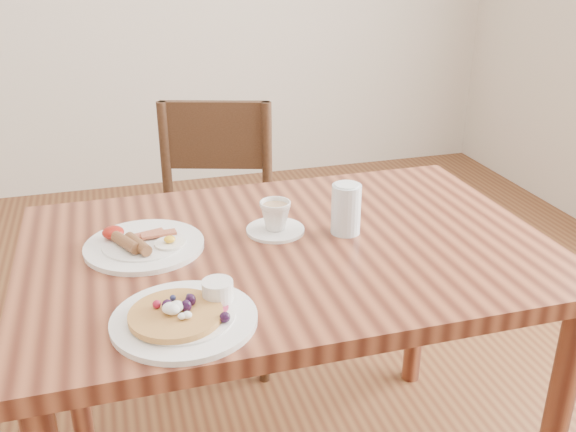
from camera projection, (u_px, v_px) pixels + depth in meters
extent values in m
cube|color=brown|center=(288.00, 251.00, 1.49)|extent=(1.20, 0.80, 0.04)
cylinder|color=brown|center=(554.00, 431.00, 1.48)|extent=(0.06, 0.06, 0.71)
cylinder|color=brown|center=(419.00, 288.00, 2.07)|extent=(0.06, 0.06, 0.71)
cylinder|color=brown|center=(69.00, 342.00, 1.80)|extent=(0.06, 0.06, 0.71)
cube|color=#402717|center=(213.00, 239.00, 2.19)|extent=(0.53, 0.53, 0.04)
cylinder|color=#402717|center=(155.00, 326.00, 2.12)|extent=(0.04, 0.04, 0.43)
cylinder|color=#402717|center=(264.00, 327.00, 2.12)|extent=(0.04, 0.04, 0.43)
cylinder|color=#402717|center=(175.00, 273.00, 2.45)|extent=(0.04, 0.04, 0.43)
cylinder|color=#402717|center=(269.00, 274.00, 2.45)|extent=(0.04, 0.04, 0.43)
cylinder|color=#402717|center=(267.00, 162.00, 2.27)|extent=(0.04, 0.04, 0.43)
cylinder|color=#402717|center=(166.00, 162.00, 2.27)|extent=(0.04, 0.04, 0.43)
cube|color=#402717|center=(216.00, 135.00, 2.24)|extent=(0.37, 0.14, 0.24)
cylinder|color=white|center=(184.00, 319.00, 1.18)|extent=(0.27, 0.27, 0.01)
cylinder|color=white|center=(184.00, 316.00, 1.17)|extent=(0.19, 0.19, 0.01)
cylinder|color=#B22D59|center=(210.00, 308.00, 1.19)|extent=(0.07, 0.07, 0.00)
cylinder|color=#C68C47|center=(176.00, 315.00, 1.16)|extent=(0.17, 0.17, 0.01)
ellipsoid|color=white|center=(173.00, 309.00, 1.15)|extent=(0.03, 0.03, 0.02)
ellipsoid|color=white|center=(183.00, 316.00, 1.13)|extent=(0.02, 0.02, 0.01)
cylinder|color=white|center=(218.00, 291.00, 1.21)|extent=(0.06, 0.06, 0.04)
cylinder|color=#591E07|center=(217.00, 283.00, 1.21)|extent=(0.05, 0.05, 0.00)
sphere|color=black|center=(191.00, 301.00, 1.18)|extent=(0.02, 0.02, 0.02)
sphere|color=#1E234C|center=(188.00, 297.00, 1.20)|extent=(0.01, 0.01, 0.01)
sphere|color=#1E234C|center=(173.00, 295.00, 1.20)|extent=(0.01, 0.01, 0.01)
sphere|color=#B21938|center=(169.00, 303.00, 1.18)|extent=(0.02, 0.02, 0.02)
sphere|color=black|center=(167.00, 308.00, 1.15)|extent=(0.02, 0.02, 0.02)
sphere|color=#1E234C|center=(178.00, 315.00, 1.14)|extent=(0.01, 0.01, 0.01)
sphere|color=black|center=(188.00, 306.00, 1.16)|extent=(0.02, 0.02, 0.02)
sphere|color=#1E234C|center=(225.00, 320.00, 1.15)|extent=(0.01, 0.01, 0.01)
sphere|color=#B21938|center=(228.00, 308.00, 1.18)|extent=(0.01, 0.01, 0.01)
sphere|color=black|center=(221.00, 296.00, 1.22)|extent=(0.02, 0.02, 0.02)
sphere|color=#1E234C|center=(205.00, 291.00, 1.24)|extent=(0.01, 0.01, 0.01)
cylinder|color=white|center=(144.00, 246.00, 1.45)|extent=(0.27, 0.27, 0.01)
cylinder|color=white|center=(144.00, 243.00, 1.45)|extent=(0.19, 0.19, 0.01)
cylinder|color=brown|center=(126.00, 243.00, 1.42)|extent=(0.06, 0.10, 0.03)
cylinder|color=brown|center=(138.00, 244.00, 1.41)|extent=(0.06, 0.10, 0.03)
cube|color=maroon|center=(147.00, 234.00, 1.48)|extent=(0.08, 0.04, 0.01)
cube|color=maroon|center=(159.00, 234.00, 1.47)|extent=(0.08, 0.03, 0.01)
cylinder|color=white|center=(170.00, 243.00, 1.44)|extent=(0.07, 0.07, 0.00)
ellipsoid|color=yellow|center=(170.00, 239.00, 1.43)|extent=(0.03, 0.03, 0.01)
ellipsoid|color=#A5190F|center=(113.00, 232.00, 1.46)|extent=(0.05, 0.05, 0.03)
cylinder|color=white|center=(275.00, 230.00, 1.54)|extent=(0.14, 0.14, 0.01)
imported|color=white|center=(275.00, 215.00, 1.52)|extent=(0.09, 0.09, 0.07)
cylinder|color=tan|center=(275.00, 206.00, 1.51)|extent=(0.07, 0.07, 0.00)
cylinder|color=silver|center=(346.00, 209.00, 1.51)|extent=(0.07, 0.07, 0.12)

